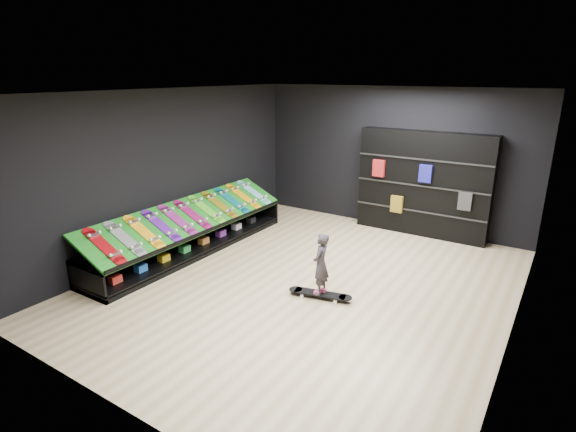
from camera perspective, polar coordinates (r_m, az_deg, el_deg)
The scene contains 22 objects.
floor at distance 7.40m, azimuth 2.44°, elevation -8.45°, with size 6.00×7.00×0.01m, color #C7B286.
ceiling at distance 6.64m, azimuth 2.80°, elevation 15.46°, with size 6.00×7.00×0.01m, color white.
wall_back at distance 9.98m, azimuth 12.88°, elevation 7.15°, with size 6.00×0.02×3.00m, color black.
wall_front at distance 4.38m, azimuth -21.35°, elevation -7.33°, with size 6.00×0.02×3.00m, color black.
wall_left at distance 8.72m, azimuth -14.75°, elevation 5.52°, with size 0.02×7.00×3.00m, color black.
wall_right at distance 6.02m, azimuth 28.12°, elevation -1.48°, with size 0.02×7.00×3.00m, color black.
display_rack at distance 8.75m, azimuth -12.10°, elevation -2.79°, with size 0.90×4.50×0.50m, color black, non-canonical shape.
turf_ramp at distance 8.57m, azimuth -12.06°, elevation 0.03°, with size 1.00×4.50×0.04m, color #0E5D10.
back_shelving at distance 9.66m, azimuth 16.78°, elevation 3.91°, with size 2.69×0.31×2.15m, color black.
floor_skateboard at distance 6.92m, azimuth 4.08°, elevation -10.06°, with size 0.98×0.22×0.09m, color black, non-canonical shape.
child at distance 6.77m, azimuth 4.15°, elevation -7.55°, with size 0.22×0.15×0.57m, color black.
display_board_0 at distance 7.41m, azimuth -22.31°, elevation -3.56°, with size 0.98×0.22×0.09m, color red, non-canonical shape.
display_board_1 at distance 7.62m, azimuth -20.00°, elevation -2.73°, with size 0.98×0.22×0.09m, color black, non-canonical shape.
display_board_2 at distance 7.83m, azimuth -17.82°, elevation -1.93°, with size 0.98×0.22×0.09m, color orange, non-canonical shape.
display_board_3 at distance 8.06m, azimuth -15.77°, elevation -1.18°, with size 0.98×0.22×0.09m, color purple, non-canonical shape.
display_board_4 at distance 8.30m, azimuth -13.83°, elevation -0.48°, with size 0.98×0.22×0.09m, color #2626BF, non-canonical shape.
display_board_5 at distance 8.55m, azimuth -12.01°, elevation 0.19°, with size 0.98×0.22×0.09m, color #E5198C, non-canonical shape.
display_board_6 at distance 8.81m, azimuth -10.29°, elevation 0.82°, with size 0.98×0.22×0.09m, color green, non-canonical shape.
display_board_7 at distance 9.08m, azimuth -8.67°, elevation 1.42°, with size 0.98×0.22×0.09m, color yellow, non-canonical shape.
display_board_8 at distance 9.36m, azimuth -7.14°, elevation 1.97°, with size 0.98×0.22×0.09m, color #0C8C99, non-canonical shape.
display_board_9 at distance 9.64m, azimuth -5.70°, elevation 2.50°, with size 0.98×0.22×0.09m, color yellow, non-canonical shape.
display_board_10 at distance 9.93m, azimuth -4.34°, elevation 2.99°, with size 0.98×0.22×0.09m, color #0CB2E5, non-canonical shape.
Camera 1 is at (3.33, -5.74, 3.27)m, focal length 28.00 mm.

